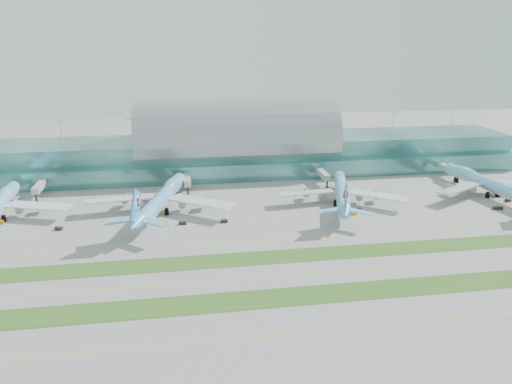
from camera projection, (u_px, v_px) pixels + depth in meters
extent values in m
plane|color=gray|center=(280.00, 259.00, 184.60)|extent=(700.00, 700.00, 0.00)
cube|color=#3D7A75|center=(236.00, 154.00, 304.04)|extent=(340.00, 42.00, 20.00)
cube|color=#3D7A75|center=(242.00, 172.00, 282.94)|extent=(340.00, 8.00, 10.00)
ellipsoid|color=#9EA5A8|center=(236.00, 138.00, 301.05)|extent=(340.00, 46.20, 16.17)
cylinder|color=white|center=(236.00, 125.00, 298.65)|extent=(0.80, 0.80, 16.00)
cube|color=#B2B7B7|center=(40.00, 185.00, 256.18)|extent=(3.50, 22.00, 3.00)
cylinder|color=black|center=(36.00, 198.00, 247.81)|extent=(1.00, 1.00, 4.00)
cube|color=#B2B7B7|center=(187.00, 179.00, 267.67)|extent=(3.50, 22.00, 3.00)
cylinder|color=black|center=(188.00, 191.00, 259.30)|extent=(1.00, 1.00, 4.00)
cube|color=#B2B7B7|center=(322.00, 173.00, 279.17)|extent=(3.50, 22.00, 3.00)
cylinder|color=black|center=(327.00, 184.00, 270.80)|extent=(1.00, 1.00, 4.00)
cube|color=#B2B7B7|center=(446.00, 168.00, 290.67)|extent=(3.50, 22.00, 3.00)
cylinder|color=black|center=(455.00, 178.00, 282.30)|extent=(1.00, 1.00, 4.00)
cube|color=#2D591E|center=(298.00, 296.00, 158.22)|extent=(420.00, 12.00, 0.08)
cube|color=#2D591E|center=(279.00, 257.00, 186.48)|extent=(420.00, 12.00, 0.08)
cube|color=yellow|center=(315.00, 331.00, 139.40)|extent=(420.00, 0.35, 0.01)
cube|color=yellow|center=(288.00, 276.00, 171.42)|extent=(420.00, 0.35, 0.01)
cube|color=yellow|center=(271.00, 240.00, 201.55)|extent=(420.00, 0.35, 0.01)
cube|color=yellow|center=(261.00, 221.00, 222.27)|extent=(420.00, 0.35, 0.01)
ellipsoid|color=#6AB6EA|center=(6.00, 192.00, 238.64)|extent=(6.85, 18.94, 4.37)
cone|color=#6AB6EA|center=(15.00, 186.00, 253.93)|extent=(6.40, 5.28, 6.13)
cube|color=white|center=(39.00, 206.00, 225.08)|extent=(30.49, 16.62, 1.21)
cylinder|color=gray|center=(31.00, 207.00, 229.76)|extent=(3.66, 5.62, 3.36)
cylinder|color=black|center=(11.00, 200.00, 246.22)|extent=(1.78, 1.78, 2.97)
cylinder|color=black|center=(4.00, 218.00, 221.43)|extent=(1.78, 1.78, 2.97)
cylinder|color=#64A4DD|center=(162.00, 198.00, 232.65)|extent=(23.57, 65.83, 6.64)
ellipsoid|color=#64A4DD|center=(172.00, 183.00, 249.75)|extent=(11.31, 21.12, 4.73)
cone|color=#64A4DD|center=(181.00, 178.00, 266.60)|extent=(7.80, 6.89, 6.64)
cone|color=#64A4DD|center=(135.00, 225.00, 196.70)|extent=(8.58, 10.94, 6.31)
cube|color=white|center=(120.00, 199.00, 232.59)|extent=(32.86, 11.93, 1.31)
cylinder|color=#96989E|center=(135.00, 200.00, 238.29)|extent=(5.04, 6.63, 3.64)
cube|color=white|center=(202.00, 202.00, 228.91)|extent=(30.50, 25.76, 1.31)
cylinder|color=#96989E|center=(194.00, 202.00, 235.53)|extent=(5.04, 6.63, 3.64)
cube|color=#2C7BC5|center=(136.00, 207.00, 196.71)|extent=(4.26, 13.76, 15.43)
cylinder|color=white|center=(136.00, 202.00, 197.25)|extent=(2.26, 5.21, 5.14)
cylinder|color=black|center=(176.00, 192.00, 258.07)|extent=(1.93, 1.93, 3.21)
cylinder|color=black|center=(153.00, 211.00, 230.37)|extent=(1.93, 1.93, 3.21)
cylinder|color=black|center=(167.00, 211.00, 229.75)|extent=(1.93, 1.93, 3.21)
cylinder|color=#68BFE5|center=(342.00, 192.00, 243.91)|extent=(22.20, 58.83, 5.95)
ellipsoid|color=#68BFE5|center=(340.00, 180.00, 259.20)|extent=(10.44, 18.95, 4.24)
cone|color=#68BFE5|center=(339.00, 175.00, 274.28)|extent=(7.05, 6.26, 5.95)
cone|color=#68BFE5|center=(345.00, 213.00, 211.74)|extent=(7.83, 9.87, 5.65)
cube|color=silver|center=(306.00, 193.00, 244.17)|extent=(29.39, 10.16, 1.17)
cylinder|color=gray|center=(315.00, 194.00, 249.19)|extent=(4.60, 5.98, 3.26)
cube|color=silver|center=(378.00, 195.00, 240.24)|extent=(27.12, 23.45, 1.17)
cylinder|color=gray|center=(368.00, 196.00, 246.25)|extent=(4.60, 5.98, 3.26)
cube|color=#3293E1|center=(346.00, 198.00, 211.75)|extent=(4.05, 12.28, 13.84)
cylinder|color=silver|center=(346.00, 194.00, 212.23)|extent=(2.11, 4.67, 4.61)
cylinder|color=black|center=(339.00, 188.00, 266.65)|extent=(1.73, 1.73, 2.88)
cylinder|color=black|center=(335.00, 203.00, 241.92)|extent=(1.73, 1.73, 2.88)
cylinder|color=black|center=(347.00, 203.00, 241.27)|extent=(1.73, 1.73, 2.88)
cylinder|color=#6CC6ED|center=(488.00, 183.00, 257.06)|extent=(13.82, 63.73, 6.34)
ellipsoid|color=#6CC6ED|center=(466.00, 172.00, 272.82)|extent=(8.27, 19.86, 4.52)
cone|color=#6CC6ED|center=(447.00, 167.00, 288.39)|extent=(6.90, 5.83, 6.34)
cube|color=silver|center=(460.00, 188.00, 250.45)|extent=(30.60, 21.54, 1.25)
cylinder|color=#94959C|center=(460.00, 188.00, 257.37)|extent=(4.12, 6.00, 3.48)
cylinder|color=#94959C|center=(505.00, 184.00, 264.66)|extent=(4.12, 6.00, 3.48)
cylinder|color=black|center=(457.00, 180.00, 280.57)|extent=(1.84, 1.84, 3.07)
cylinder|color=black|center=(488.00, 195.00, 253.91)|extent=(1.84, 1.84, 3.07)
cylinder|color=black|center=(498.00, 194.00, 255.53)|extent=(1.84, 1.84, 3.07)
cube|color=black|center=(59.00, 228.00, 212.12)|extent=(3.65, 2.64, 1.31)
cube|color=black|center=(183.00, 223.00, 218.31)|extent=(3.55, 1.89, 1.25)
cube|color=black|center=(224.00, 221.00, 220.70)|extent=(3.31, 1.90, 1.21)
cube|color=orange|center=(352.00, 213.00, 230.23)|extent=(4.10, 2.34, 1.47)
cube|color=black|center=(357.00, 209.00, 234.57)|extent=(4.43, 3.13, 1.76)
cube|color=black|center=(498.00, 208.00, 237.00)|extent=(4.61, 2.89, 1.45)
cube|color=black|center=(508.00, 200.00, 248.57)|extent=(3.58, 2.79, 1.46)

